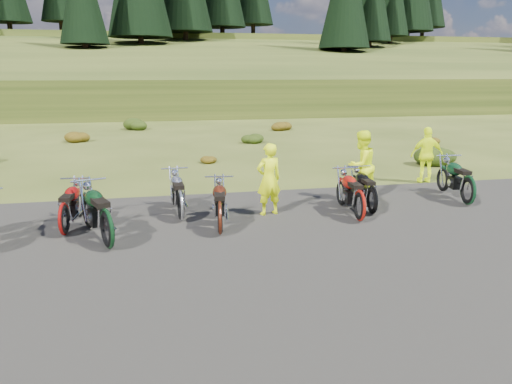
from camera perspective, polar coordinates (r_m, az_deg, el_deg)
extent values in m
plane|color=#3A4717|center=(11.00, 1.97, -4.89)|extent=(300.00, 300.00, 0.00)
cube|color=black|center=(9.19, 5.03, -8.71)|extent=(20.00, 12.00, 0.04)
cube|color=#2B3B13|center=(120.20, -11.10, 11.55)|extent=(300.00, 90.00, 9.17)
cylinder|color=black|center=(81.47, -26.28, 16.35)|extent=(0.70, 0.70, 2.20)
cylinder|color=black|center=(86.30, -21.33, 17.09)|extent=(0.70, 0.70, 2.20)
cylinder|color=black|center=(60.51, -18.86, 14.86)|extent=(0.70, 0.70, 2.20)
cylinder|color=black|center=(66.21, -12.98, 16.08)|extent=(0.70, 0.70, 2.20)
cylinder|color=black|center=(72.49, -8.03, 16.97)|extent=(0.70, 0.70, 2.20)
cylinder|color=black|center=(79.19, -3.85, 17.62)|extent=(0.70, 0.70, 2.20)
cylinder|color=black|center=(86.21, -0.32, 17.97)|extent=(0.70, 0.70, 2.20)
cylinder|color=black|center=(63.68, 9.97, 15.07)|extent=(0.70, 0.70, 2.20)
cylinder|color=black|center=(71.59, 12.78, 15.70)|extent=(0.70, 0.70, 2.20)
cylinder|color=black|center=(79.64, 15.05, 16.18)|extent=(0.70, 0.70, 2.20)
cylinder|color=black|center=(87.79, 16.91, 16.56)|extent=(0.70, 0.70, 2.20)
cylinder|color=black|center=(96.01, 18.45, 16.85)|extent=(0.70, 0.70, 2.20)
ellipsoid|color=#60380C|center=(27.15, -19.85, 6.14)|extent=(1.30, 1.30, 0.77)
ellipsoid|color=black|center=(32.17, -13.49, 7.73)|extent=(1.56, 1.56, 0.92)
ellipsoid|color=#60380C|center=(19.71, -5.67, 3.94)|extent=(0.77, 0.77, 0.45)
ellipsoid|color=black|center=(25.33, -0.49, 6.29)|extent=(1.03, 1.03, 0.61)
ellipsoid|color=#60380C|center=(31.12, 2.80, 7.75)|extent=(1.30, 1.30, 0.77)
ellipsoid|color=black|center=(20.58, 19.96, 4.26)|extent=(1.56, 1.56, 0.92)
ellipsoid|color=#60380C|center=(26.59, 19.27, 5.71)|extent=(0.77, 0.77, 0.45)
imported|color=#E8FF0D|center=(12.25, 1.47, 1.33)|extent=(0.73, 0.56, 1.78)
imported|color=#E8FF0D|center=(13.98, 11.90, 2.86)|extent=(1.16, 1.07, 1.92)
imported|color=#E8FF0D|center=(16.88, 18.94, 3.95)|extent=(1.09, 0.59, 1.77)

